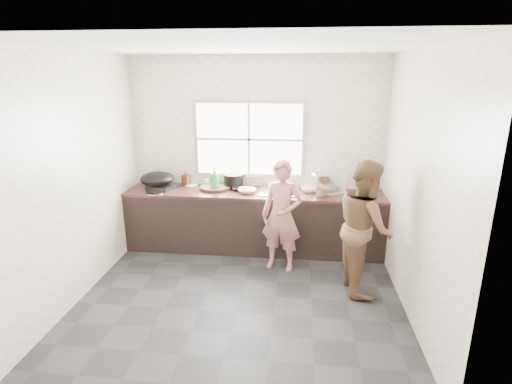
# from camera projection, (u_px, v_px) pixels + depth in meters

# --- Properties ---
(floor) EXTENTS (3.60, 3.20, 0.01)m
(floor) POSITION_uv_depth(u_px,v_px,m) (241.00, 295.00, 4.60)
(floor) COLOR #262628
(floor) RESTS_ON ground
(ceiling) EXTENTS (3.60, 3.20, 0.01)m
(ceiling) POSITION_uv_depth(u_px,v_px,m) (238.00, 46.00, 3.83)
(ceiling) COLOR silver
(ceiling) RESTS_ON wall_back
(wall_back) EXTENTS (3.60, 0.01, 2.70)m
(wall_back) POSITION_uv_depth(u_px,v_px,m) (256.00, 153.00, 5.74)
(wall_back) COLOR beige
(wall_back) RESTS_ON ground
(wall_left) EXTENTS (0.01, 3.20, 2.70)m
(wall_left) POSITION_uv_depth(u_px,v_px,m) (78.00, 177.00, 4.40)
(wall_left) COLOR beige
(wall_left) RESTS_ON ground
(wall_right) EXTENTS (0.01, 3.20, 2.70)m
(wall_right) POSITION_uv_depth(u_px,v_px,m) (417.00, 187.00, 4.03)
(wall_right) COLOR beige
(wall_right) RESTS_ON ground
(wall_front) EXTENTS (3.60, 0.01, 2.70)m
(wall_front) POSITION_uv_depth(u_px,v_px,m) (205.00, 244.00, 2.69)
(wall_front) COLOR beige
(wall_front) RESTS_ON ground
(cabinet) EXTENTS (3.60, 0.62, 0.82)m
(cabinet) POSITION_uv_depth(u_px,v_px,m) (254.00, 222.00, 5.71)
(cabinet) COLOR black
(cabinet) RESTS_ON floor
(countertop) EXTENTS (3.60, 0.64, 0.04)m
(countertop) POSITION_uv_depth(u_px,v_px,m) (254.00, 193.00, 5.59)
(countertop) COLOR #381C17
(countertop) RESTS_ON cabinet
(sink) EXTENTS (0.55, 0.45, 0.02)m
(sink) POSITION_uv_depth(u_px,v_px,m) (279.00, 192.00, 5.55)
(sink) COLOR silver
(sink) RESTS_ON countertop
(faucet) EXTENTS (0.02, 0.02, 0.30)m
(faucet) POSITION_uv_depth(u_px,v_px,m) (280.00, 179.00, 5.69)
(faucet) COLOR silver
(faucet) RESTS_ON countertop
(window_frame) EXTENTS (1.60, 0.05, 1.10)m
(window_frame) POSITION_uv_depth(u_px,v_px,m) (249.00, 139.00, 5.68)
(window_frame) COLOR #9EA0A5
(window_frame) RESTS_ON wall_back
(window_glazing) EXTENTS (1.50, 0.01, 1.00)m
(window_glazing) POSITION_uv_depth(u_px,v_px,m) (249.00, 140.00, 5.66)
(window_glazing) COLOR white
(window_glazing) RESTS_ON window_frame
(woman) EXTENTS (0.55, 0.43, 1.34)m
(woman) POSITION_uv_depth(u_px,v_px,m) (282.00, 219.00, 5.07)
(woman) COLOR #B9706F
(woman) RESTS_ON floor
(person_side) EXTENTS (0.69, 0.83, 1.55)m
(person_side) POSITION_uv_depth(u_px,v_px,m) (365.00, 227.00, 4.55)
(person_side) COLOR brown
(person_side) RESTS_ON floor
(cutting_board) EXTENTS (0.57, 0.57, 0.04)m
(cutting_board) POSITION_uv_depth(u_px,v_px,m) (215.00, 188.00, 5.71)
(cutting_board) COLOR black
(cutting_board) RESTS_ON countertop
(cleaver) EXTENTS (0.22, 0.16, 0.01)m
(cleaver) POSITION_uv_depth(u_px,v_px,m) (239.00, 188.00, 5.62)
(cleaver) COLOR silver
(cleaver) RESTS_ON cutting_board
(bowl_mince) EXTENTS (0.24, 0.24, 0.06)m
(bowl_mince) POSITION_uv_depth(u_px,v_px,m) (247.00, 191.00, 5.52)
(bowl_mince) COLOR white
(bowl_mince) RESTS_ON countertop
(bowl_crabs) EXTENTS (0.27, 0.27, 0.07)m
(bowl_crabs) POSITION_uv_depth(u_px,v_px,m) (310.00, 189.00, 5.57)
(bowl_crabs) COLOR silver
(bowl_crabs) RESTS_ON countertop
(bowl_held) EXTENTS (0.22, 0.22, 0.06)m
(bowl_held) POSITION_uv_depth(u_px,v_px,m) (283.00, 191.00, 5.50)
(bowl_held) COLOR white
(bowl_held) RESTS_ON countertop
(black_pot) EXTENTS (0.30, 0.30, 0.20)m
(black_pot) POSITION_uv_depth(u_px,v_px,m) (233.00, 181.00, 5.77)
(black_pot) COLOR black
(black_pot) RESTS_ON countertop
(plate_food) EXTENTS (0.23, 0.23, 0.02)m
(plate_food) POSITION_uv_depth(u_px,v_px,m) (191.00, 185.00, 5.90)
(plate_food) COLOR white
(plate_food) RESTS_ON countertop
(bottle_green) EXTENTS (0.17, 0.17, 0.34)m
(bottle_green) POSITION_uv_depth(u_px,v_px,m) (215.00, 179.00, 5.62)
(bottle_green) COLOR green
(bottle_green) RESTS_ON countertop
(bottle_brown_tall) EXTENTS (0.12, 0.12, 0.21)m
(bottle_brown_tall) POSITION_uv_depth(u_px,v_px,m) (186.00, 178.00, 5.88)
(bottle_brown_tall) COLOR #4E2B13
(bottle_brown_tall) RESTS_ON countertop
(bottle_brown_short) EXTENTS (0.18, 0.18, 0.19)m
(bottle_brown_short) POSITION_uv_depth(u_px,v_px,m) (231.00, 180.00, 5.81)
(bottle_brown_short) COLOR #4A3212
(bottle_brown_short) RESTS_ON countertop
(glass_jar) EXTENTS (0.09, 0.09, 0.10)m
(glass_jar) POSITION_uv_depth(u_px,v_px,m) (207.00, 183.00, 5.86)
(glass_jar) COLOR silver
(glass_jar) RESTS_ON countertop
(burner) EXTENTS (0.47, 0.47, 0.06)m
(burner) POSITION_uv_depth(u_px,v_px,m) (164.00, 186.00, 5.75)
(burner) COLOR black
(burner) RESTS_ON countertop
(wok) EXTENTS (0.54, 0.54, 0.18)m
(wok) POSITION_uv_depth(u_px,v_px,m) (157.00, 179.00, 5.69)
(wok) COLOR black
(wok) RESTS_ON burner
(dish_rack) EXTENTS (0.46, 0.36, 0.30)m
(dish_rack) POSITION_uv_depth(u_px,v_px,m) (328.00, 184.00, 5.39)
(dish_rack) COLOR silver
(dish_rack) RESTS_ON countertop
(pot_lid_left) EXTENTS (0.26, 0.26, 0.01)m
(pot_lid_left) POSITION_uv_depth(u_px,v_px,m) (155.00, 193.00, 5.52)
(pot_lid_left) COLOR silver
(pot_lid_left) RESTS_ON countertop
(pot_lid_right) EXTENTS (0.34, 0.34, 0.01)m
(pot_lid_right) POSITION_uv_depth(u_px,v_px,m) (176.00, 184.00, 5.93)
(pot_lid_right) COLOR silver
(pot_lid_right) RESTS_ON countertop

